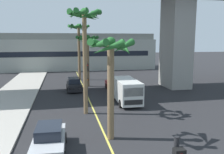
{
  "coord_description": "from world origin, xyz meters",
  "views": [
    {
      "loc": [
        -2.6,
        1.4,
        6.34
      ],
      "look_at": [
        0.0,
        14.0,
        4.3
      ],
      "focal_mm": 38.51,
      "sensor_mm": 36.0,
      "label": 1
    }
  ],
  "objects_px": {
    "palm_tree_far_median": "(87,45)",
    "car_queue_third": "(49,141)",
    "palm_tree_mid_median": "(84,27)",
    "palm_tree_farthest_median": "(111,60)",
    "car_queue_second": "(74,85)",
    "palm_tree_near_median": "(79,35)",
    "car_queue_front": "(114,84)",
    "delivery_van": "(126,90)",
    "traffic_light_median_far": "(87,76)"
  },
  "relations": [
    {
      "from": "car_queue_second",
      "to": "palm_tree_near_median",
      "type": "relative_size",
      "value": 0.48
    },
    {
      "from": "car_queue_second",
      "to": "palm_tree_far_median",
      "type": "relative_size",
      "value": 0.6
    },
    {
      "from": "traffic_light_median_far",
      "to": "palm_tree_mid_median",
      "type": "xyz_separation_m",
      "value": [
        -0.5,
        -3.25,
        4.56
      ]
    },
    {
      "from": "car_queue_third",
      "to": "palm_tree_far_median",
      "type": "xyz_separation_m",
      "value": [
        4.15,
        18.85,
        4.83
      ]
    },
    {
      "from": "delivery_van",
      "to": "palm_tree_near_median",
      "type": "height_order",
      "value": "palm_tree_near_median"
    },
    {
      "from": "delivery_van",
      "to": "palm_tree_far_median",
      "type": "xyz_separation_m",
      "value": [
        -2.87,
        9.35,
        4.26
      ]
    },
    {
      "from": "traffic_light_median_far",
      "to": "palm_tree_farthest_median",
      "type": "relative_size",
      "value": 0.65
    },
    {
      "from": "palm_tree_mid_median",
      "to": "palm_tree_farthest_median",
      "type": "xyz_separation_m",
      "value": [
        1.07,
        -5.61,
        -2.18
      ]
    },
    {
      "from": "palm_tree_mid_median",
      "to": "palm_tree_far_median",
      "type": "height_order",
      "value": "palm_tree_mid_median"
    },
    {
      "from": "car_queue_front",
      "to": "palm_tree_farthest_median",
      "type": "xyz_separation_m",
      "value": [
        -3.39,
        -14.51,
        4.37
      ]
    },
    {
      "from": "car_queue_front",
      "to": "car_queue_third",
      "type": "bearing_deg",
      "value": -114.44
    },
    {
      "from": "car_queue_front",
      "to": "palm_tree_near_median",
      "type": "height_order",
      "value": "palm_tree_near_median"
    },
    {
      "from": "car_queue_second",
      "to": "traffic_light_median_far",
      "type": "height_order",
      "value": "traffic_light_median_far"
    },
    {
      "from": "car_queue_second",
      "to": "car_queue_third",
      "type": "bearing_deg",
      "value": -97.57
    },
    {
      "from": "palm_tree_near_median",
      "to": "palm_tree_mid_median",
      "type": "relative_size",
      "value": 0.98
    },
    {
      "from": "car_queue_third",
      "to": "palm_tree_farthest_median",
      "type": "xyz_separation_m",
      "value": [
        3.77,
        1.24,
        4.37
      ]
    },
    {
      "from": "delivery_van",
      "to": "palm_tree_near_median",
      "type": "xyz_separation_m",
      "value": [
        -3.58,
        14.91,
        5.73
      ]
    },
    {
      "from": "palm_tree_farthest_median",
      "to": "traffic_light_median_far",
      "type": "bearing_deg",
      "value": 93.7
    },
    {
      "from": "palm_tree_mid_median",
      "to": "palm_tree_near_median",
      "type": "bearing_deg",
      "value": 87.54
    },
    {
      "from": "delivery_van",
      "to": "palm_tree_farthest_median",
      "type": "xyz_separation_m",
      "value": [
        -3.26,
        -8.26,
        3.8
      ]
    },
    {
      "from": "palm_tree_farthest_median",
      "to": "car_queue_front",
      "type": "bearing_deg",
      "value": 76.84
    },
    {
      "from": "car_queue_third",
      "to": "palm_tree_near_median",
      "type": "xyz_separation_m",
      "value": [
        3.45,
        24.41,
        6.3
      ]
    },
    {
      "from": "delivery_van",
      "to": "palm_tree_farthest_median",
      "type": "bearing_deg",
      "value": -111.52
    },
    {
      "from": "delivery_van",
      "to": "traffic_light_median_far",
      "type": "bearing_deg",
      "value": 171.06
    },
    {
      "from": "car_queue_second",
      "to": "palm_tree_near_median",
      "type": "xyz_separation_m",
      "value": [
        1.25,
        7.92,
        6.3
      ]
    },
    {
      "from": "car_queue_third",
      "to": "traffic_light_median_far",
      "type": "xyz_separation_m",
      "value": [
        3.19,
        10.1,
        1.99
      ]
    },
    {
      "from": "palm_tree_far_median",
      "to": "car_queue_front",
      "type": "bearing_deg",
      "value": -45.76
    },
    {
      "from": "palm_tree_farthest_median",
      "to": "palm_tree_near_median",
      "type": "bearing_deg",
      "value": 90.79
    },
    {
      "from": "palm_tree_near_median",
      "to": "palm_tree_mid_median",
      "type": "height_order",
      "value": "palm_tree_mid_median"
    },
    {
      "from": "car_queue_third",
      "to": "palm_tree_mid_median",
      "type": "xyz_separation_m",
      "value": [
        2.69,
        6.85,
        6.55
      ]
    },
    {
      "from": "car_queue_third",
      "to": "palm_tree_near_median",
      "type": "bearing_deg",
      "value": 81.96
    },
    {
      "from": "car_queue_front",
      "to": "delivery_van",
      "type": "bearing_deg",
      "value": -91.26
    },
    {
      "from": "car_queue_second",
      "to": "traffic_light_median_far",
      "type": "bearing_deg",
      "value": -81.1
    },
    {
      "from": "delivery_van",
      "to": "traffic_light_median_far",
      "type": "xyz_separation_m",
      "value": [
        -3.83,
        0.6,
        1.43
      ]
    },
    {
      "from": "palm_tree_near_median",
      "to": "palm_tree_farthest_median",
      "type": "bearing_deg",
      "value": -89.21
    },
    {
      "from": "palm_tree_far_median",
      "to": "car_queue_third",
      "type": "bearing_deg",
      "value": -102.41
    },
    {
      "from": "car_queue_front",
      "to": "car_queue_third",
      "type": "relative_size",
      "value": 0.99
    },
    {
      "from": "car_queue_front",
      "to": "palm_tree_far_median",
      "type": "height_order",
      "value": "palm_tree_far_median"
    },
    {
      "from": "car_queue_third",
      "to": "palm_tree_far_median",
      "type": "height_order",
      "value": "palm_tree_far_median"
    },
    {
      "from": "car_queue_front",
      "to": "car_queue_second",
      "type": "height_order",
      "value": "same"
    },
    {
      "from": "delivery_van",
      "to": "car_queue_front",
      "type": "bearing_deg",
      "value": 88.74
    },
    {
      "from": "delivery_van",
      "to": "palm_tree_mid_median",
      "type": "xyz_separation_m",
      "value": [
        -4.33,
        -2.65,
        5.99
      ]
    },
    {
      "from": "palm_tree_mid_median",
      "to": "palm_tree_farthest_median",
      "type": "distance_m",
      "value": 6.11
    },
    {
      "from": "car_queue_front",
      "to": "palm_tree_near_median",
      "type": "bearing_deg",
      "value": 113.22
    },
    {
      "from": "palm_tree_far_median",
      "to": "palm_tree_farthest_median",
      "type": "height_order",
      "value": "palm_tree_far_median"
    },
    {
      "from": "car_queue_front",
      "to": "palm_tree_far_median",
      "type": "xyz_separation_m",
      "value": [
        -3.01,
        3.09,
        4.83
      ]
    },
    {
      "from": "traffic_light_median_far",
      "to": "palm_tree_near_median",
      "type": "height_order",
      "value": "palm_tree_near_median"
    },
    {
      "from": "palm_tree_near_median",
      "to": "car_queue_front",
      "type": "bearing_deg",
      "value": -66.78
    },
    {
      "from": "car_queue_second",
      "to": "car_queue_third",
      "type": "distance_m",
      "value": 16.64
    },
    {
      "from": "palm_tree_mid_median",
      "to": "car_queue_second",
      "type": "bearing_deg",
      "value": 92.97
    }
  ]
}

